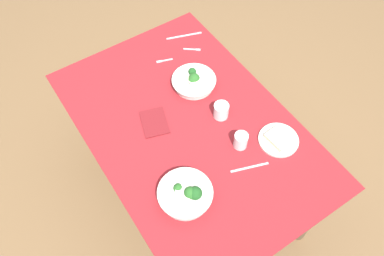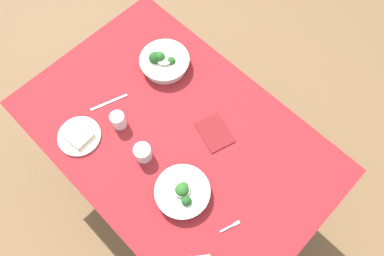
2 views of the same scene
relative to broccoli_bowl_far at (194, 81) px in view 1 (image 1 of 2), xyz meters
name	(u,v)px [view 1 (image 1 of 2)]	position (x,y,z in m)	size (l,w,h in m)	color
ground_plane	(190,188)	(0.22, -0.17, -0.73)	(6.00, 6.00, 0.00)	brown
dining_table	(190,138)	(0.22, -0.17, -0.13)	(1.45, 0.96, 0.70)	maroon
broccoli_bowl_far	(194,81)	(0.00, 0.00, 0.00)	(0.24, 0.24, 0.08)	silver
broccoli_bowl_near	(186,194)	(0.53, -0.40, 0.01)	(0.25, 0.25, 0.10)	silver
bread_side_plate	(279,139)	(0.53, 0.15, -0.02)	(0.20, 0.20, 0.03)	silver
water_glass_center	(241,141)	(0.44, -0.03, 0.01)	(0.07, 0.07, 0.08)	silver
water_glass_side	(221,111)	(0.25, 0.00, 0.01)	(0.08, 0.08, 0.08)	silver
fork_by_far_bowl	(164,61)	(-0.24, -0.04, -0.03)	(0.04, 0.09, 0.00)	#B7B7BC
fork_by_near_bowl	(193,49)	(-0.22, 0.14, -0.03)	(0.07, 0.08, 0.00)	#B7B7BC
table_knife_left	(184,36)	(-0.35, 0.16, -0.03)	(0.21, 0.01, 0.00)	#B7B7BC
table_knife_right	(250,167)	(0.57, -0.06, -0.03)	(0.19, 0.01, 0.00)	#B7B7BC
napkin_folded_upper	(154,122)	(0.10, -0.31, -0.03)	(0.17, 0.13, 0.01)	maroon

